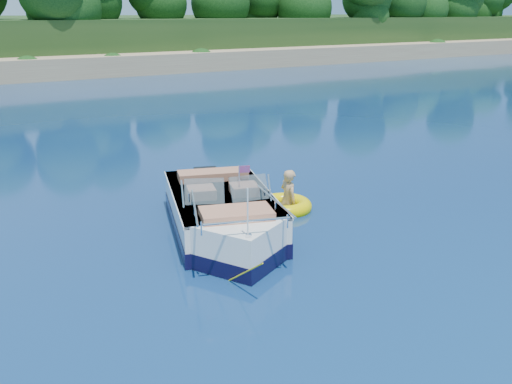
% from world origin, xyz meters
% --- Properties ---
extents(ground, '(160.00, 160.00, 0.00)m').
position_xyz_m(ground, '(0.00, 0.00, 0.00)').
color(ground, '#091745').
rests_on(ground, ground).
extents(motorboat, '(3.23, 5.69, 1.96)m').
position_xyz_m(motorboat, '(-0.71, 3.03, 0.38)').
color(motorboat, white).
rests_on(motorboat, ground).
extents(tow_tube, '(1.68, 1.68, 0.36)m').
position_xyz_m(tow_tube, '(1.33, 3.72, 0.09)').
color(tow_tube, '#F9DB00').
rests_on(tow_tube, ground).
extents(boy, '(0.40, 0.85, 1.66)m').
position_xyz_m(boy, '(1.37, 3.66, 0.00)').
color(boy, tan).
rests_on(boy, ground).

